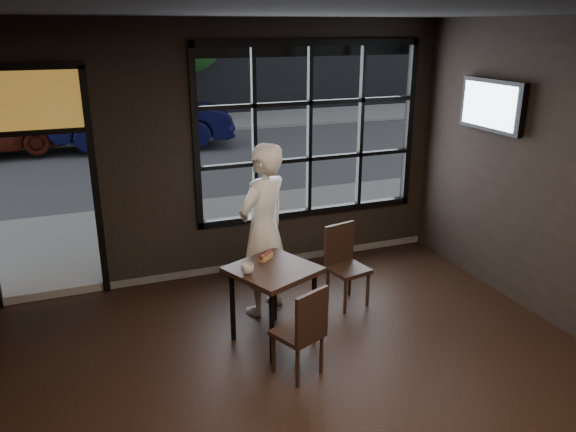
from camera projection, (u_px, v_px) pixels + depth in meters
name	position (u px, v px, depth m)	size (l,w,h in m)	color
ceiling	(358.00, 8.00, 3.32)	(6.00, 7.00, 0.02)	black
window_frame	(309.00, 131.00, 7.28)	(3.06, 0.12, 2.28)	black
stained_transom	(26.00, 100.00, 5.98)	(1.20, 0.06, 0.70)	orange
street_asphalt	(108.00, 97.00, 25.55)	(60.00, 41.00, 0.04)	#545456
cafe_table	(273.00, 304.00, 5.73)	(0.76, 0.76, 0.82)	black
chair_near	(298.00, 330.00, 5.16)	(0.39, 0.39, 0.90)	black
chair_window	(348.00, 267.00, 6.45)	(0.41, 0.41, 0.94)	black
man	(263.00, 230.00, 6.17)	(0.71, 0.46, 1.94)	white
hotdog	(266.00, 257.00, 5.78)	(0.20, 0.08, 0.06)	tan
cup	(248.00, 269.00, 5.44)	(0.12, 0.12, 0.10)	silver
tv	(492.00, 105.00, 6.54)	(0.12, 1.02, 0.60)	black
navy_car	(144.00, 116.00, 14.58)	(1.58, 4.54, 1.49)	black
tree_left	(6.00, 46.00, 16.05)	(2.11, 2.11, 3.59)	#332114
tree_right	(187.00, 35.00, 17.71)	(2.31, 2.31, 3.94)	#332114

